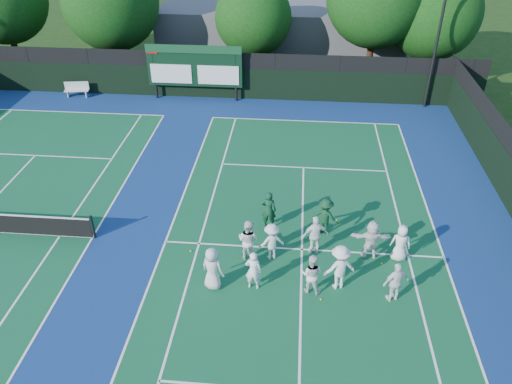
{
  "coord_description": "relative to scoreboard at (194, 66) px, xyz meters",
  "views": [
    {
      "loc": [
        -0.45,
        -14.32,
        12.69
      ],
      "look_at": [
        -2.0,
        3.0,
        1.3
      ],
      "focal_mm": 35.0,
      "sensor_mm": 36.0,
      "label": 1
    }
  ],
  "objects": [
    {
      "name": "near_court",
      "position": [
        7.01,
        -14.59,
        -2.18
      ],
      "size": [
        11.05,
        23.85,
        0.01
      ],
      "color": "#11522D",
      "rests_on": "ground"
    },
    {
      "name": "player_back_4",
      "position": [
        10.69,
        -14.8,
        -1.41
      ],
      "size": [
        0.82,
        0.59,
        1.56
      ],
      "primitive_type": "imported",
      "rotation": [
        0.0,
        0.0,
        3.01
      ],
      "color": "white",
      "rests_on": "ground"
    },
    {
      "name": "scoreboard",
      "position": [
        0.0,
        0.0,
        0.0
      ],
      "size": [
        6.0,
        0.21,
        3.55
      ],
      "color": "black",
      "rests_on": "ground"
    },
    {
      "name": "tennis_ball_5",
      "position": [
        7.7,
        -17.27,
        -2.16
      ],
      "size": [
        0.07,
        0.07,
        0.07
      ],
      "primitive_type": "sphere",
      "color": "yellow",
      "rests_on": "ground"
    },
    {
      "name": "player_back_0",
      "position": [
        4.95,
        -15.25,
        -1.32
      ],
      "size": [
        1.05,
        0.95,
        1.74
      ],
      "primitive_type": "imported",
      "rotation": [
        0.0,
        0.0,
        2.71
      ],
      "color": "silver",
      "rests_on": "ground"
    },
    {
      "name": "clubhouse",
      "position": [
        5.01,
        8.41,
        -0.19
      ],
      "size": [
        18.0,
        6.0,
        4.0
      ],
      "primitive_type": "cube",
      "color": "#57585C",
      "rests_on": "ground"
    },
    {
      "name": "coach_left",
      "position": [
        5.59,
        -13.19,
        -1.34
      ],
      "size": [
        0.66,
        0.46,
        1.7
      ],
      "primitive_type": "imported",
      "rotation": [
        0.0,
        0.0,
        3.05
      ],
      "color": "#103A22",
      "rests_on": "ground"
    },
    {
      "name": "player_back_3",
      "position": [
        9.6,
        -14.75,
        -1.36
      ],
      "size": [
        1.55,
        0.55,
        1.66
      ],
      "primitive_type": "imported",
      "rotation": [
        0.0,
        0.0,
        3.18
      ],
      "color": "white",
      "rests_on": "ground"
    },
    {
      "name": "tennis_ball_4",
      "position": [
        8.47,
        -12.54,
        -2.16
      ],
      "size": [
        0.07,
        0.07,
        0.07
      ],
      "primitive_type": "sphere",
      "color": "yellow",
      "rests_on": "ground"
    },
    {
      "name": "coach_right",
      "position": [
        7.91,
        -13.38,
        -1.38
      ],
      "size": [
        1.2,
        0.93,
        1.63
      ],
      "primitive_type": "imported",
      "rotation": [
        0.0,
        0.0,
        2.79
      ],
      "color": "#0F381E",
      "rests_on": "ground"
    },
    {
      "name": "player_front_4",
      "position": [
        10.2,
        -17.01,
        -1.38
      ],
      "size": [
        1.03,
        0.72,
        1.62
      ],
      "primitive_type": "imported",
      "rotation": [
        0.0,
        0.0,
        3.52
      ],
      "color": "white",
      "rests_on": "ground"
    },
    {
      "name": "tree_a",
      "position": [
        -13.66,
        3.99,
        2.76
      ],
      "size": [
        5.98,
        5.98,
        8.1
      ],
      "color": "black",
      "rests_on": "ground"
    },
    {
      "name": "ground",
      "position": [
        7.01,
        -15.59,
        -2.19
      ],
      "size": [
        120.0,
        120.0,
        0.0
      ],
      "primitive_type": "plane",
      "color": "#17320D",
      "rests_on": "ground"
    },
    {
      "name": "player_front_2",
      "position": [
        7.33,
        -16.83,
        -1.39
      ],
      "size": [
        0.88,
        0.74,
        1.6
      ],
      "primitive_type": "imported",
      "rotation": [
        0.0,
        0.0,
        2.95
      ],
      "color": "silver",
      "rests_on": "ground"
    },
    {
      "name": "back_fence",
      "position": [
        1.01,
        0.41,
        -0.83
      ],
      "size": [
        34.0,
        0.08,
        3.0
      ],
      "color": "black",
      "rests_on": "ground"
    },
    {
      "name": "tree_e",
      "position": [
        15.17,
        3.99,
        2.44
      ],
      "size": [
        5.9,
        5.9,
        7.74
      ],
      "color": "black",
      "rests_on": "ground"
    },
    {
      "name": "tennis_ball_1",
      "position": [
        10.06,
        -15.18,
        -2.16
      ],
      "size": [
        0.07,
        0.07,
        0.07
      ],
      "primitive_type": "sphere",
      "color": "yellow",
      "rests_on": "ground"
    },
    {
      "name": "tree_b",
      "position": [
        -6.08,
        3.99,
        2.72
      ],
      "size": [
        6.43,
        6.43,
        8.29
      ],
      "color": "black",
      "rests_on": "ground"
    },
    {
      "name": "player_front_3",
      "position": [
        8.31,
        -16.54,
        -1.28
      ],
      "size": [
        1.33,
        1.02,
        1.81
      ],
      "primitive_type": "imported",
      "rotation": [
        0.0,
        0.0,
        3.48
      ],
      "color": "white",
      "rests_on": "ground"
    },
    {
      "name": "bench",
      "position": [
        -7.84,
        -0.21,
        -1.67
      ],
      "size": [
        1.59,
        0.66,
        0.98
      ],
      "color": "silver",
      "rests_on": "ground"
    },
    {
      "name": "court_apron",
      "position": [
        1.01,
        -14.59,
        -2.19
      ],
      "size": [
        34.0,
        32.0,
        0.01
      ],
      "primitive_type": "cube",
      "color": "navy",
      "rests_on": "ground"
    },
    {
      "name": "light_pole_right",
      "position": [
        14.51,
        0.11,
        4.11
      ],
      "size": [
        1.2,
        0.3,
        10.12
      ],
      "color": "black",
      "rests_on": "ground"
    },
    {
      "name": "player_back_1",
      "position": [
        5.83,
        -15.17,
        -1.41
      ],
      "size": [
        1.16,
        0.91,
        1.57
      ],
      "primitive_type": "imported",
      "rotation": [
        0.0,
        0.0,
        3.51
      ],
      "color": "silver",
      "rests_on": "ground"
    },
    {
      "name": "player_front_1",
      "position": [
        5.3,
        -16.84,
        -1.39
      ],
      "size": [
        0.61,
        0.43,
        1.6
      ],
      "primitive_type": "imported",
      "rotation": [
        0.0,
        0.0,
        3.07
      ],
      "color": "white",
      "rests_on": "ground"
    },
    {
      "name": "tennis_ball_3",
      "position": [
        2.66,
        -15.1,
        -2.16
      ],
      "size": [
        0.07,
        0.07,
        0.07
      ],
      "primitive_type": "sphere",
      "color": "yellow",
      "rests_on": "ground"
    },
    {
      "name": "tree_c",
      "position": [
        3.5,
        3.99,
        1.95
      ],
      "size": [
        5.1,
        5.1,
        6.83
      ],
      "color": "black",
      "rests_on": "ground"
    },
    {
      "name": "player_back_2",
      "position": [
        7.49,
        -14.68,
        -1.35
      ],
      "size": [
        1.06,
        0.66,
        1.68
      ],
      "primitive_type": "imported",
      "rotation": [
        0.0,
        0.0,
        3.41
      ],
      "color": "white",
      "rests_on": "ground"
    },
    {
      "name": "player_front_0",
      "position": [
        3.86,
        -16.93,
        -1.34
      ],
      "size": [
        0.98,
        0.82,
        1.71
      ],
      "primitive_type": "imported",
      "rotation": [
        0.0,
        0.0,
        2.76
      ],
      "color": "silver",
      "rests_on": "ground"
    }
  ]
}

